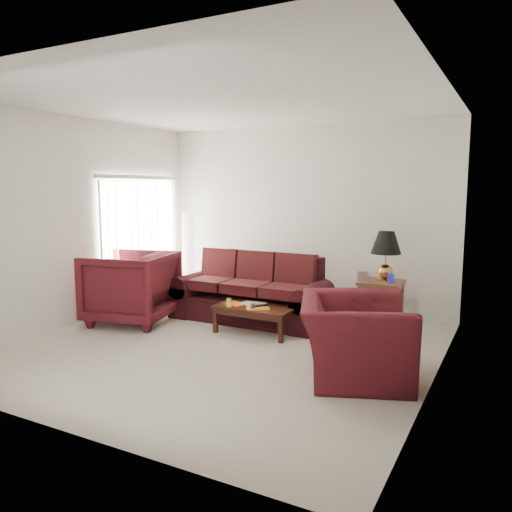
{
  "coord_description": "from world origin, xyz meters",
  "views": [
    {
      "loc": [
        3.19,
        -5.17,
        1.98
      ],
      "look_at": [
        0.0,
        0.85,
        1.05
      ],
      "focal_mm": 35.0,
      "sensor_mm": 36.0,
      "label": 1
    }
  ],
  "objects_px": {
    "armchair_left": "(131,287)",
    "coffee_table": "(255,320)",
    "end_table": "(381,303)",
    "sofa": "(250,289)",
    "floor_lamp": "(189,257)",
    "armchair_right": "(354,338)"
  },
  "relations": [
    {
      "from": "end_table",
      "to": "armchair_left",
      "type": "relative_size",
      "value": 0.55
    },
    {
      "from": "sofa",
      "to": "end_table",
      "type": "bearing_deg",
      "value": 23.55
    },
    {
      "from": "end_table",
      "to": "armchair_right",
      "type": "height_order",
      "value": "armchair_right"
    },
    {
      "from": "end_table",
      "to": "coffee_table",
      "type": "relative_size",
      "value": 0.59
    },
    {
      "from": "armchair_right",
      "to": "end_table",
      "type": "bearing_deg",
      "value": -14.16
    },
    {
      "from": "sofa",
      "to": "coffee_table",
      "type": "bearing_deg",
      "value": -53.03
    },
    {
      "from": "floor_lamp",
      "to": "armchair_right",
      "type": "height_order",
      "value": "floor_lamp"
    },
    {
      "from": "sofa",
      "to": "end_table",
      "type": "distance_m",
      "value": 1.93
    },
    {
      "from": "sofa",
      "to": "coffee_table",
      "type": "xyz_separation_m",
      "value": [
        0.39,
        -0.57,
        -0.29
      ]
    },
    {
      "from": "armchair_left",
      "to": "coffee_table",
      "type": "distance_m",
      "value": 1.95
    },
    {
      "from": "end_table",
      "to": "armchair_left",
      "type": "bearing_deg",
      "value": -153.85
    },
    {
      "from": "floor_lamp",
      "to": "armchair_right",
      "type": "bearing_deg",
      "value": -30.68
    },
    {
      "from": "sofa",
      "to": "armchair_left",
      "type": "bearing_deg",
      "value": -145.69
    },
    {
      "from": "armchair_left",
      "to": "coffee_table",
      "type": "relative_size",
      "value": 1.07
    },
    {
      "from": "armchair_right",
      "to": "coffee_table",
      "type": "xyz_separation_m",
      "value": [
        -1.66,
        0.89,
        -0.22
      ]
    },
    {
      "from": "floor_lamp",
      "to": "armchair_left",
      "type": "distance_m",
      "value": 1.67
    },
    {
      "from": "sofa",
      "to": "armchair_left",
      "type": "relative_size",
      "value": 2.03
    },
    {
      "from": "armchair_left",
      "to": "coffee_table",
      "type": "bearing_deg",
      "value": 86.79
    },
    {
      "from": "end_table",
      "to": "armchair_left",
      "type": "distance_m",
      "value": 3.67
    },
    {
      "from": "armchair_left",
      "to": "coffee_table",
      "type": "height_order",
      "value": "armchair_left"
    },
    {
      "from": "armchair_left",
      "to": "armchair_right",
      "type": "relative_size",
      "value": 0.91
    },
    {
      "from": "end_table",
      "to": "armchair_right",
      "type": "distance_m",
      "value": 2.17
    }
  ]
}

